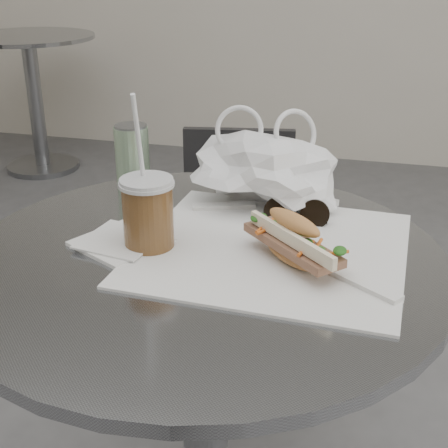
% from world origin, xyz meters
% --- Properties ---
extents(cafe_table, '(0.76, 0.76, 0.74)m').
position_xyz_m(cafe_table, '(0.00, 0.20, 0.47)').
color(cafe_table, slate).
rests_on(cafe_table, ground).
extents(bg_table, '(0.70, 0.70, 0.74)m').
position_xyz_m(bg_table, '(-1.60, 2.40, 0.47)').
color(bg_table, slate).
rests_on(bg_table, ground).
extents(chair_far, '(0.38, 0.41, 0.73)m').
position_xyz_m(chair_far, '(-0.09, 0.82, 0.33)').
color(chair_far, '#2C2D2F').
rests_on(chair_far, ground).
extents(sandwich_paper, '(0.43, 0.41, 0.00)m').
position_xyz_m(sandwich_paper, '(0.10, 0.24, 0.74)').
color(sandwich_paper, white).
rests_on(sandwich_paper, cafe_table).
extents(banh_mi, '(0.22, 0.22, 0.08)m').
position_xyz_m(banh_mi, '(0.14, 0.20, 0.78)').
color(banh_mi, tan).
rests_on(banh_mi, sandwich_paper).
extents(iced_coffee, '(0.09, 0.09, 0.25)m').
position_xyz_m(iced_coffee, '(-0.09, 0.20, 0.80)').
color(iced_coffee, brown).
rests_on(iced_coffee, cafe_table).
extents(sunglasses, '(0.11, 0.03, 0.05)m').
position_xyz_m(sunglasses, '(0.12, 0.34, 0.76)').
color(sunglasses, black).
rests_on(sunglasses, cafe_table).
extents(plastic_bag, '(0.31, 0.28, 0.13)m').
position_xyz_m(plastic_bag, '(0.05, 0.43, 0.80)').
color(plastic_bag, silver).
rests_on(plastic_bag, cafe_table).
extents(napkin_stack, '(0.17, 0.17, 0.01)m').
position_xyz_m(napkin_stack, '(-0.14, 0.20, 0.74)').
color(napkin_stack, white).
rests_on(napkin_stack, cafe_table).
extents(drink_can, '(0.07, 0.07, 0.13)m').
position_xyz_m(drink_can, '(-0.21, 0.45, 0.80)').
color(drink_can, '#5A9356').
rests_on(drink_can, cafe_table).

